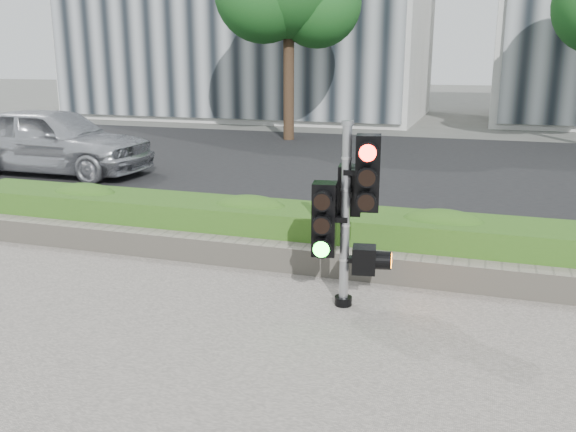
% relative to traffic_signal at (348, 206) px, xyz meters
% --- Properties ---
extents(ground, '(120.00, 120.00, 0.00)m').
position_rel_traffic_signal_xyz_m(ground, '(-0.57, -0.99, -1.18)').
color(ground, '#51514C').
rests_on(ground, ground).
extents(road, '(60.00, 13.00, 0.02)m').
position_rel_traffic_signal_xyz_m(road, '(-0.57, 9.01, -1.17)').
color(road, black).
rests_on(road, ground).
extents(curb, '(60.00, 0.25, 0.12)m').
position_rel_traffic_signal_xyz_m(curb, '(-0.57, 2.16, -1.12)').
color(curb, gray).
rests_on(curb, ground).
extents(stone_wall, '(12.00, 0.32, 0.34)m').
position_rel_traffic_signal_xyz_m(stone_wall, '(-0.57, 0.91, -0.98)').
color(stone_wall, gray).
rests_on(stone_wall, sidewalk).
extents(hedge, '(12.00, 1.00, 0.68)m').
position_rel_traffic_signal_xyz_m(hedge, '(-0.57, 1.56, -0.81)').
color(hedge, '#5C942D').
rests_on(hedge, sidewalk).
extents(traffic_signal, '(0.75, 0.59, 2.09)m').
position_rel_traffic_signal_xyz_m(traffic_signal, '(0.00, 0.00, 0.00)').
color(traffic_signal, black).
rests_on(traffic_signal, sidewalk).
extents(car_silver, '(4.77, 1.93, 1.62)m').
position_rel_traffic_signal_xyz_m(car_silver, '(-8.47, 5.74, -0.35)').
color(car_silver, '#B1B2B9').
rests_on(car_silver, road).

